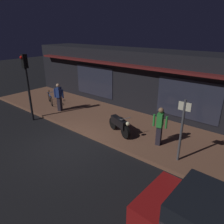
# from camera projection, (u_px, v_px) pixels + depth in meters

# --- Properties ---
(ground_plane) EXTENTS (60.00, 60.00, 0.00)m
(ground_plane) POSITION_uv_depth(u_px,v_px,m) (69.00, 145.00, 9.22)
(ground_plane) COLOR black
(sidewalk_slab) EXTENTS (18.00, 4.00, 0.15)m
(sidewalk_slab) POSITION_uv_depth(u_px,v_px,m) (112.00, 122.00, 11.34)
(sidewalk_slab) COLOR brown
(sidewalk_slab) RESTS_ON ground_plane
(storefront_building) EXTENTS (18.00, 3.30, 3.60)m
(storefront_building) POSITION_uv_depth(u_px,v_px,m) (146.00, 80.00, 13.14)
(storefront_building) COLOR black
(storefront_building) RESTS_ON ground_plane
(motorcycle) EXTENTS (1.63, 0.81, 0.97)m
(motorcycle) POSITION_uv_depth(u_px,v_px,m) (120.00, 124.00, 9.73)
(motorcycle) COLOR black
(motorcycle) RESTS_ON sidewalk_slab
(bicycle_parked) EXTENTS (1.51, 0.77, 0.91)m
(bicycle_parked) POSITION_uv_depth(u_px,v_px,m) (50.00, 99.00, 13.77)
(bicycle_parked) COLOR black
(bicycle_parked) RESTS_ON sidewalk_slab
(person_photographer) EXTENTS (0.59, 0.44, 1.67)m
(person_photographer) POSITION_uv_depth(u_px,v_px,m) (59.00, 97.00, 12.42)
(person_photographer) COLOR #28232D
(person_photographer) RESTS_ON sidewalk_slab
(person_bystander) EXTENTS (0.61, 0.42, 1.67)m
(person_bystander) POSITION_uv_depth(u_px,v_px,m) (160.00, 126.00, 8.68)
(person_bystander) COLOR #28232D
(person_bystander) RESTS_ON sidewalk_slab
(sign_post) EXTENTS (0.44, 0.09, 2.40)m
(sign_post) POSITION_uv_depth(u_px,v_px,m) (182.00, 127.00, 7.41)
(sign_post) COLOR #47474C
(sign_post) RESTS_ON sidewalk_slab
(traffic_light_pole) EXTENTS (0.24, 0.33, 3.60)m
(traffic_light_pole) POSITION_uv_depth(u_px,v_px,m) (27.00, 76.00, 10.84)
(traffic_light_pole) COLOR black
(traffic_light_pole) RESTS_ON ground_plane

